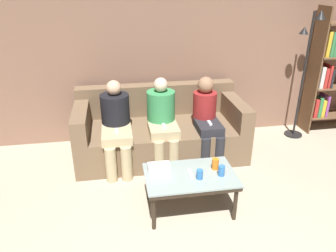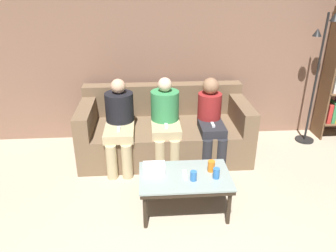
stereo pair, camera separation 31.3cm
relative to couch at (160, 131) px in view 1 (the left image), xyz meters
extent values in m
cube|color=#8C6651|center=(0.00, 0.57, 0.98)|extent=(12.00, 0.06, 2.60)
cube|color=brown|center=(0.00, -0.06, -0.10)|extent=(2.17, 1.00, 0.44)
cube|color=brown|center=(0.00, 0.34, 0.34)|extent=(2.17, 0.20, 0.43)
cube|color=brown|center=(-1.00, -0.06, 0.27)|extent=(0.18, 1.00, 0.30)
cube|color=brown|center=(1.00, -0.06, 0.27)|extent=(0.18, 1.00, 0.30)
cube|color=#8C9E99|center=(0.12, -1.25, 0.09)|extent=(0.90, 0.58, 0.02)
cube|color=#2D2319|center=(0.12, -1.25, 0.06)|extent=(0.88, 0.57, 0.04)
cylinder|color=#2D2319|center=(-0.28, -1.49, -0.14)|extent=(0.04, 0.04, 0.36)
cylinder|color=#2D2319|center=(0.53, -1.49, -0.14)|extent=(0.04, 0.04, 0.36)
cylinder|color=#2D2319|center=(-0.28, -1.01, -0.14)|extent=(0.04, 0.04, 0.36)
cylinder|color=#2D2319|center=(0.53, -1.01, -0.14)|extent=(0.04, 0.04, 0.36)
cylinder|color=#3372BF|center=(0.42, -1.32, 0.15)|extent=(0.07, 0.07, 0.11)
cylinder|color=#3372BF|center=(0.20, -1.34, 0.15)|extent=(0.06, 0.06, 0.10)
cylinder|color=orange|center=(0.40, -1.19, 0.16)|extent=(0.07, 0.07, 0.12)
cube|color=white|center=(-0.18, -1.17, 0.15)|extent=(0.22, 0.12, 0.10)
sphere|color=white|center=(-0.18, -1.17, 0.21)|extent=(0.04, 0.04, 0.04)
cube|color=white|center=(0.12, -1.25, 0.11)|extent=(0.04, 0.15, 0.02)
cube|color=brown|center=(2.33, 0.34, 0.61)|extent=(0.02, 0.32, 1.85)
cube|color=brown|center=(2.75, 0.34, -0.08)|extent=(0.85, 0.32, 0.02)
cube|color=red|center=(2.42, 0.34, 0.07)|extent=(0.06, 0.24, 0.29)
cube|color=#38844C|center=(2.49, 0.34, 0.08)|extent=(0.05, 0.24, 0.31)
cube|color=gold|center=(2.54, 0.34, 0.06)|extent=(0.05, 0.24, 0.26)
cube|color=#8E4293|center=(2.60, 0.34, 0.09)|extent=(0.04, 0.24, 0.33)
cube|color=brown|center=(2.75, 0.34, 0.38)|extent=(0.85, 0.32, 0.02)
cube|color=silver|center=(2.42, 0.34, 0.55)|extent=(0.06, 0.24, 0.32)
cube|color=red|center=(2.48, 0.34, 0.54)|extent=(0.05, 0.24, 0.30)
cube|color=red|center=(2.54, 0.34, 0.56)|extent=(0.04, 0.24, 0.33)
cube|color=#232328|center=(2.58, 0.34, 0.52)|extent=(0.04, 0.24, 0.27)
cube|color=gold|center=(2.42, 0.34, 1.03)|extent=(0.05, 0.24, 0.35)
cube|color=#38844C|center=(2.48, 0.34, 1.03)|extent=(0.05, 0.24, 0.35)
cube|color=#38844C|center=(2.54, 0.34, 1.02)|extent=(0.06, 0.24, 0.33)
cube|color=silver|center=(2.59, 0.34, 0.99)|extent=(0.04, 0.24, 0.28)
cylinder|color=black|center=(2.08, 0.19, -0.30)|extent=(0.26, 0.26, 0.02)
cylinder|color=black|center=(2.08, 0.19, 0.58)|extent=(0.03, 0.03, 1.80)
cone|color=black|center=(2.18, 0.19, 1.44)|extent=(0.14, 0.14, 0.12)
cone|color=black|center=(2.00, 0.23, 1.24)|extent=(0.12, 0.12, 0.10)
cylinder|color=tan|center=(-0.66, -0.60, -0.10)|extent=(0.13, 0.13, 0.44)
cylinder|color=tan|center=(-0.48, -0.60, -0.10)|extent=(0.13, 0.13, 0.44)
cube|color=tan|center=(-0.57, -0.35, 0.17)|extent=(0.35, 0.49, 0.10)
cylinder|color=black|center=(-0.57, -0.11, 0.35)|extent=(0.35, 0.35, 0.46)
sphere|color=#DBAD89|center=(-0.57, -0.11, 0.68)|extent=(0.18, 0.18, 0.18)
cube|color=white|center=(-0.57, -0.40, 0.24)|extent=(0.04, 0.12, 0.02)
cylinder|color=tan|center=(-0.09, -0.52, -0.10)|extent=(0.13, 0.13, 0.44)
cylinder|color=tan|center=(0.09, -0.52, -0.10)|extent=(0.13, 0.13, 0.44)
cube|color=tan|center=(0.00, -0.32, 0.17)|extent=(0.36, 0.41, 0.10)
cylinder|color=#388E51|center=(0.00, -0.11, 0.36)|extent=(0.36, 0.36, 0.47)
sphere|color=beige|center=(0.00, -0.11, 0.68)|extent=(0.18, 0.18, 0.18)
cube|color=white|center=(0.00, -0.36, 0.24)|extent=(0.04, 0.12, 0.02)
cylinder|color=#28282D|center=(0.48, -0.53, -0.10)|extent=(0.13, 0.13, 0.44)
cylinder|color=#28282D|center=(0.66, -0.53, -0.10)|extent=(0.13, 0.13, 0.44)
cube|color=#28282D|center=(0.57, -0.32, 0.17)|extent=(0.30, 0.42, 0.10)
cylinder|color=maroon|center=(0.57, -0.11, 0.34)|extent=(0.30, 0.30, 0.43)
sphere|color=#997051|center=(0.57, -0.11, 0.65)|extent=(0.20, 0.20, 0.20)
cube|color=white|center=(0.57, -0.36, 0.24)|extent=(0.04, 0.12, 0.02)
camera|label=1|loc=(-0.55, -3.93, 1.89)|focal=35.00mm
camera|label=2|loc=(-0.24, -3.97, 1.89)|focal=35.00mm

